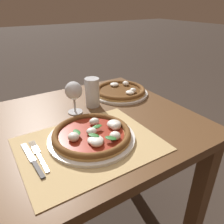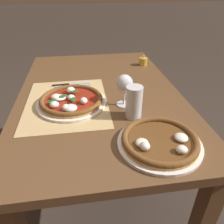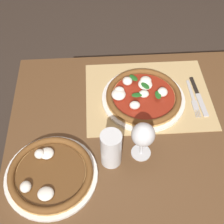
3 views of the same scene
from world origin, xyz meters
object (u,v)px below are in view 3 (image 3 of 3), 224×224
Objects in this scene: pizza_far at (50,174)px; pint_glass at (111,149)px; pizza_near at (143,96)px; fork at (193,98)px; knife at (198,96)px; wine_glass at (143,136)px.

pint_glass reaches higher than pizza_far.
fork is (-0.21, 0.01, -0.02)m from pizza_near.
knife is at bearing -150.71° from pizza_far.
wine_glass is (0.04, 0.25, 0.08)m from pizza_near.
pizza_near reaches higher than knife.
pizza_near is 0.48m from pizza_far.
pizza_far reaches higher than fork.
pizza_far is 1.45× the size of knife.
wine_glass is at bearing -166.81° from pizza_far.
pizza_far is 2.15× the size of pint_glass.
pizza_near is 2.31× the size of pint_glass.
pint_glass reaches higher than pizza_near.
wine_glass reaches higher than pint_glass.
pizza_far reaches higher than knife.
knife is at bearing -136.70° from wine_glass.
knife is (-0.02, -0.01, 0.00)m from fork.
pizza_far is at bearing 13.19° from wine_glass.
fork is 0.03m from knife.
fork is (-0.35, -0.26, -0.06)m from pint_glass.
pizza_far is 0.22m from pint_glass.
pizza_near is 0.27m from wine_glass.
pizza_far is at bearing 29.51° from fork.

